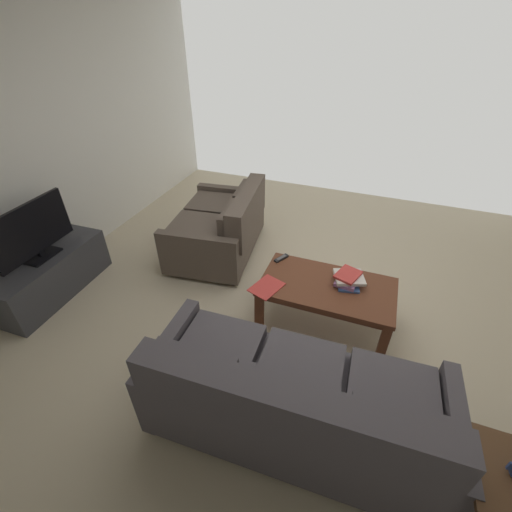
% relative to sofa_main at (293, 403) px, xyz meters
% --- Properties ---
extents(ground_plane, '(5.71, 5.64, 0.01)m').
position_rel_sofa_main_xyz_m(ground_plane, '(0.16, -1.33, -0.38)').
color(ground_plane, beige).
extents(wall_right, '(0.12, 5.64, 2.63)m').
position_rel_sofa_main_xyz_m(wall_right, '(3.02, -1.33, 0.94)').
color(wall_right, silver).
rests_on(wall_right, ground).
extents(sofa_main, '(1.94, 0.88, 0.88)m').
position_rel_sofa_main_xyz_m(sofa_main, '(0.00, 0.00, 0.00)').
color(sofa_main, black).
rests_on(sofa_main, ground).
extents(loveseat_near, '(1.04, 1.40, 0.81)m').
position_rel_sofa_main_xyz_m(loveseat_near, '(1.38, -1.88, -0.03)').
color(loveseat_near, black).
rests_on(loveseat_near, ground).
extents(coffee_table, '(1.16, 0.64, 0.45)m').
position_rel_sofa_main_xyz_m(coffee_table, '(0.01, -1.14, 0.01)').
color(coffee_table, brown).
rests_on(coffee_table, ground).
extents(tv_stand, '(0.48, 1.21, 0.45)m').
position_rel_sofa_main_xyz_m(tv_stand, '(2.69, -0.59, -0.15)').
color(tv_stand, '#38383D').
rests_on(tv_stand, ground).
extents(flat_tv, '(0.21, 0.83, 0.55)m').
position_rel_sofa_main_xyz_m(flat_tv, '(2.69, -0.59, 0.36)').
color(flat_tv, black).
rests_on(flat_tv, tv_stand).
extents(book_stack, '(0.31, 0.32, 0.10)m').
position_rel_sofa_main_xyz_m(book_stack, '(-0.15, -1.23, 0.12)').
color(book_stack, '#385693').
rests_on(book_stack, coffee_table).
extents(tv_remote, '(0.11, 0.16, 0.02)m').
position_rel_sofa_main_xyz_m(tv_remote, '(0.50, -1.37, 0.08)').
color(tv_remote, black).
rests_on(tv_remote, coffee_table).
extents(loose_magazine, '(0.29, 0.34, 0.01)m').
position_rel_sofa_main_xyz_m(loose_magazine, '(0.50, -0.92, 0.08)').
color(loose_magazine, '#C63833').
rests_on(loose_magazine, coffee_table).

